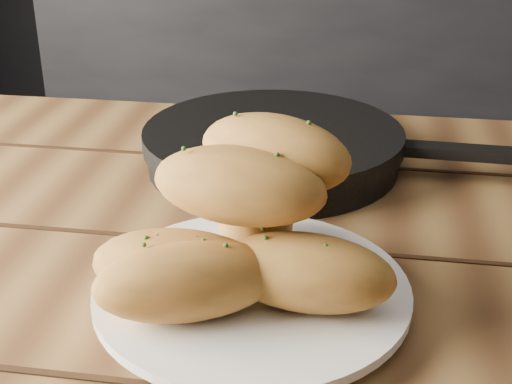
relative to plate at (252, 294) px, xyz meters
name	(u,v)px	position (x,y,z in m)	size (l,w,h in m)	color
plate	(252,294)	(0.00, 0.00, 0.00)	(0.25, 0.25, 0.02)	white
bread_rolls	(240,231)	(-0.01, -0.01, 0.06)	(0.23, 0.22, 0.13)	#B77B32
skillet	(275,146)	(-0.02, 0.28, 0.01)	(0.43, 0.30, 0.05)	black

